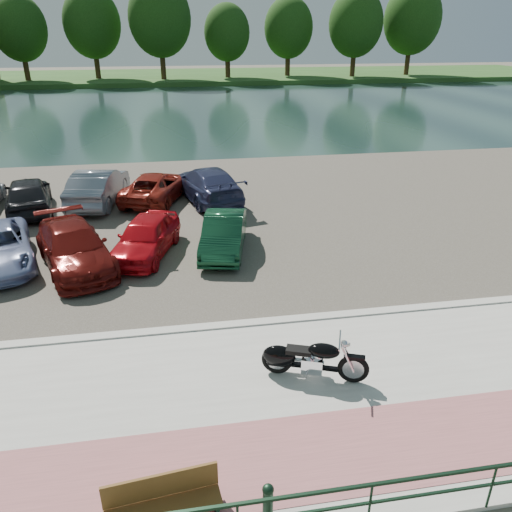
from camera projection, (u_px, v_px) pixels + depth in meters
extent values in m
plane|color=#595447|center=(302.00, 370.00, 11.29)|extent=(200.00, 200.00, 0.00)
cube|color=#B0AEA6|center=(314.00, 398.00, 10.37)|extent=(60.00, 6.00, 0.10)
cube|color=#945356|center=(337.00, 451.00, 9.01)|extent=(60.00, 2.00, 0.01)
cube|color=#B0AEA6|center=(283.00, 321.00, 13.05)|extent=(60.00, 0.30, 0.14)
cube|color=#433E36|center=(238.00, 210.00, 21.14)|extent=(60.00, 18.00, 0.04)
cube|color=#192E2C|center=(197.00, 110.00, 47.14)|extent=(120.00, 40.00, 0.00)
cube|color=#224A1A|center=(184.00, 76.00, 75.69)|extent=(120.00, 24.00, 0.60)
cylinder|color=black|center=(370.00, 505.00, 7.48)|extent=(0.04, 0.04, 0.90)
cylinder|color=black|center=(492.00, 487.00, 7.78)|extent=(0.04, 0.04, 0.90)
cube|color=black|center=(373.00, 485.00, 7.30)|extent=(24.00, 0.05, 0.05)
cube|color=black|center=(370.00, 503.00, 7.46)|extent=(24.00, 0.04, 0.04)
cylinder|color=black|center=(268.00, 507.00, 7.56)|extent=(0.16, 0.16, 0.70)
sphere|color=black|center=(268.00, 490.00, 7.41)|extent=(0.18, 0.18, 0.18)
cylinder|color=#362413|center=(25.00, 61.00, 65.98)|extent=(0.70, 0.70, 4.95)
ellipsoid|color=#16330E|center=(19.00, 28.00, 64.33)|extent=(6.93, 6.93, 8.32)
cylinder|color=#362413|center=(96.00, 58.00, 68.50)|extent=(0.70, 0.70, 5.40)
ellipsoid|color=#16330E|center=(92.00, 23.00, 66.70)|extent=(7.56, 7.56, 9.07)
cylinder|color=#362413|center=(162.00, 56.00, 67.26)|extent=(0.70, 0.70, 5.85)
ellipsoid|color=#16330E|center=(160.00, 18.00, 65.31)|extent=(8.19, 8.19, 9.83)
cylinder|color=#362413|center=(228.00, 60.00, 70.16)|extent=(0.70, 0.70, 4.50)
ellipsoid|color=#16330E|center=(227.00, 32.00, 68.65)|extent=(6.30, 6.30, 7.56)
cylinder|color=#362413|center=(288.00, 58.00, 72.67)|extent=(0.70, 0.70, 4.95)
ellipsoid|color=#16330E|center=(288.00, 28.00, 71.02)|extent=(6.93, 6.93, 8.32)
cylinder|color=#362413|center=(353.00, 56.00, 71.43)|extent=(0.70, 0.70, 5.40)
ellipsoid|color=#16330E|center=(356.00, 23.00, 69.63)|extent=(7.56, 7.56, 9.07)
cylinder|color=#362413|center=(408.00, 54.00, 73.95)|extent=(0.70, 0.70, 5.85)
ellipsoid|color=#16330E|center=(412.00, 19.00, 72.00)|extent=(8.19, 8.19, 9.83)
torus|color=black|center=(353.00, 369.00, 10.63)|extent=(0.68, 0.35, 0.68)
torus|color=black|center=(277.00, 360.00, 10.92)|extent=(0.68, 0.35, 0.68)
cylinder|color=#B2B2B7|center=(353.00, 369.00, 10.63)|extent=(0.45, 0.22, 0.46)
cylinder|color=#B2B2B7|center=(277.00, 360.00, 10.92)|extent=(0.45, 0.22, 0.46)
cylinder|color=silver|center=(348.00, 359.00, 10.44)|extent=(0.32, 0.16, 0.63)
cylinder|color=silver|center=(348.00, 354.00, 10.62)|extent=(0.32, 0.16, 0.63)
cylinder|color=silver|center=(340.00, 340.00, 10.40)|extent=(0.30, 0.72, 0.04)
sphere|color=silver|center=(344.00, 344.00, 10.42)|extent=(0.21, 0.21, 0.16)
sphere|color=silver|center=(348.00, 344.00, 10.41)|extent=(0.14, 0.14, 0.11)
cube|color=black|center=(354.00, 357.00, 10.50)|extent=(0.47, 0.29, 0.06)
cube|color=black|center=(314.00, 367.00, 10.80)|extent=(1.16, 0.51, 0.08)
cube|color=silver|center=(312.00, 364.00, 10.78)|extent=(0.53, 0.46, 0.34)
cylinder|color=silver|center=(317.00, 357.00, 10.68)|extent=(0.29, 0.25, 0.27)
cylinder|color=silver|center=(308.00, 356.00, 10.71)|extent=(0.29, 0.25, 0.27)
ellipsoid|color=black|center=(324.00, 351.00, 10.59)|extent=(0.76, 0.57, 0.32)
cube|color=black|center=(299.00, 350.00, 10.70)|extent=(0.61, 0.45, 0.10)
ellipsoid|color=black|center=(279.00, 356.00, 10.86)|extent=(0.80, 0.57, 0.50)
cube|color=black|center=(277.00, 358.00, 10.90)|extent=(0.44, 0.31, 0.30)
cylinder|color=silver|center=(299.00, 363.00, 11.03)|extent=(1.06, 0.47, 0.09)
cylinder|color=silver|center=(299.00, 360.00, 10.99)|extent=(1.06, 0.47, 0.09)
cylinder|color=#B2B2B7|center=(306.00, 377.00, 10.73)|extent=(0.07, 0.14, 0.22)
cube|color=brown|center=(164.00, 508.00, 7.69)|extent=(1.84, 0.65, 0.05)
cube|color=brown|center=(161.00, 485.00, 7.74)|extent=(1.79, 0.26, 0.45)
cube|color=black|center=(215.00, 501.00, 7.93)|extent=(0.11, 0.45, 0.22)
imported|color=#59100C|center=(74.00, 247.00, 15.83)|extent=(3.40, 5.03, 1.35)
imported|color=#B90C15|center=(146.00, 237.00, 16.68)|extent=(2.64, 4.15, 1.32)
imported|color=#103D24|center=(224.00, 234.00, 16.99)|extent=(2.08, 4.02, 1.26)
imported|color=black|center=(28.00, 195.00, 20.62)|extent=(2.63, 4.62, 1.48)
imported|color=slate|center=(98.00, 186.00, 21.58)|extent=(2.36, 4.85, 1.53)
imported|color=maroon|center=(156.00, 187.00, 22.03)|extent=(3.47, 4.97, 1.26)
imported|color=#2A2E52|center=(208.00, 184.00, 22.03)|extent=(3.22, 5.41, 1.47)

